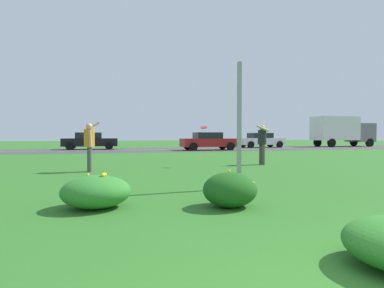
% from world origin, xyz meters
% --- Properties ---
extents(ground_plane, '(120.00, 120.00, 0.00)m').
position_xyz_m(ground_plane, '(0.00, 12.36, 0.00)').
color(ground_plane, '#2D6B23').
extents(highway_strip, '(120.00, 8.51, 0.01)m').
position_xyz_m(highway_strip, '(0.00, 24.72, 0.00)').
color(highway_strip, '#424244').
rests_on(highway_strip, ground).
extents(highway_center_stripe, '(120.00, 0.16, 0.00)m').
position_xyz_m(highway_center_stripe, '(0.00, 24.72, 0.01)').
color(highway_center_stripe, yellow).
rests_on(highway_center_stripe, ground).
extents(daylily_clump_front_left, '(0.92, 0.81, 0.60)m').
position_xyz_m(daylily_clump_front_left, '(0.11, 3.70, 0.29)').
color(daylily_clump_front_left, '#1E5619').
rests_on(daylily_clump_front_left, ground).
extents(daylily_clump_mid_left, '(1.13, 0.97, 0.59)m').
position_xyz_m(daylily_clump_mid_left, '(-2.05, 4.22, 0.27)').
color(daylily_clump_mid_left, '#337F2D').
rests_on(daylily_clump_mid_left, ground).
extents(sign_post_near_path, '(0.07, 0.10, 2.84)m').
position_xyz_m(sign_post_near_path, '(1.00, 5.33, 1.42)').
color(sign_post_near_path, '#93969B').
rests_on(sign_post_near_path, ground).
extents(person_thrower_orange_shirt, '(0.52, 0.52, 1.68)m').
position_xyz_m(person_thrower_orange_shirt, '(-2.43, 9.61, 0.96)').
color(person_thrower_orange_shirt, orange).
rests_on(person_thrower_orange_shirt, ground).
extents(person_catcher_dark_shirt, '(0.56, 0.53, 1.63)m').
position_xyz_m(person_catcher_dark_shirt, '(4.26, 10.32, 0.98)').
color(person_catcher_dark_shirt, '#232328').
rests_on(person_catcher_dark_shirt, ground).
extents(frisbee_red, '(0.28, 0.26, 0.15)m').
position_xyz_m(frisbee_red, '(1.73, 10.24, 1.51)').
color(frisbee_red, red).
extents(car_black_center_left, '(4.50, 2.00, 1.45)m').
position_xyz_m(car_black_center_left, '(-3.28, 26.64, 0.74)').
color(car_black_center_left, black).
rests_on(car_black_center_left, ground).
extents(car_red_center_right, '(4.50, 2.00, 1.45)m').
position_xyz_m(car_red_center_right, '(6.13, 22.81, 0.74)').
color(car_red_center_right, maroon).
rests_on(car_red_center_right, ground).
extents(car_white_rightmost, '(4.50, 2.00, 1.45)m').
position_xyz_m(car_white_rightmost, '(12.91, 26.64, 0.74)').
color(car_white_rightmost, silver).
rests_on(car_white_rightmost, ground).
extents(box_truck_gray, '(6.70, 2.46, 3.20)m').
position_xyz_m(box_truck_gray, '(22.59, 26.64, 1.80)').
color(box_truck_gray, slate).
rests_on(box_truck_gray, ground).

